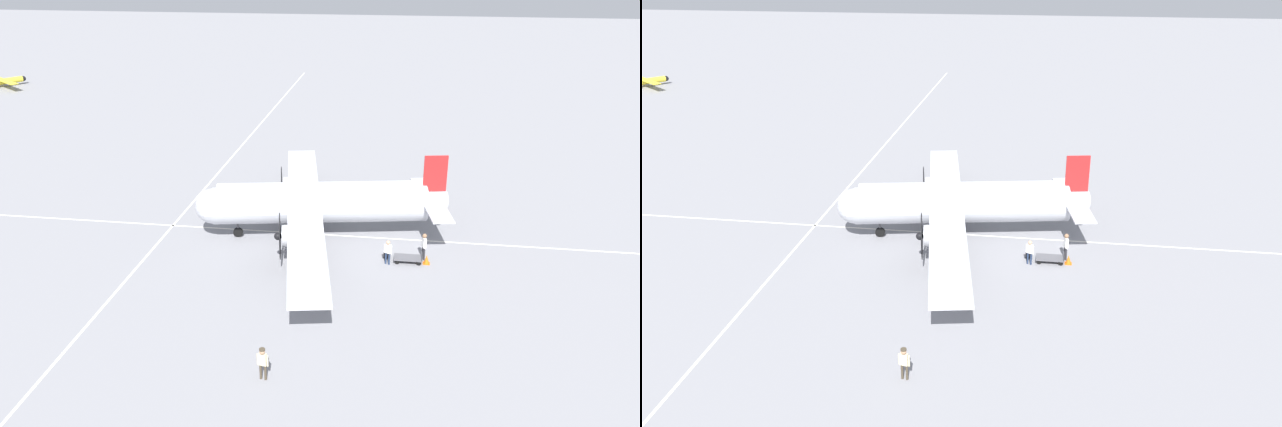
% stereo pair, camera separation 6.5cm
% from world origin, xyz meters
% --- Properties ---
extents(ground_plane, '(300.00, 300.00, 0.00)m').
position_xyz_m(ground_plane, '(0.00, 0.00, 0.00)').
color(ground_plane, gray).
extents(apron_line_eastwest, '(120.00, 0.16, 0.01)m').
position_xyz_m(apron_line_eastwest, '(0.00, 0.12, 0.00)').
color(apron_line_eastwest, silver).
rests_on(apron_line_eastwest, ground_plane).
extents(apron_line_northsouth, '(0.16, 120.00, 0.01)m').
position_xyz_m(apron_line_northsouth, '(-11.01, 0.00, 0.00)').
color(apron_line_northsouth, silver).
rests_on(apron_line_northsouth, ground_plane).
extents(airliner_main, '(17.71, 26.10, 5.84)m').
position_xyz_m(airliner_main, '(-0.43, -0.08, 2.53)').
color(airliner_main, silver).
rests_on(airliner_main, ground_plane).
extents(crew_foreground, '(0.58, 0.33, 1.74)m').
position_xyz_m(crew_foreground, '(-0.45, -16.26, 1.09)').
color(crew_foreground, '#473D2D').
rests_on(crew_foreground, ground_plane).
extents(passenger_boarding, '(0.53, 0.33, 1.69)m').
position_xyz_m(passenger_boarding, '(4.94, -3.72, 1.03)').
color(passenger_boarding, navy).
rests_on(passenger_boarding, ground_plane).
extents(ramp_agent, '(0.32, 0.60, 1.84)m').
position_xyz_m(ramp_agent, '(7.26, -2.68, 1.13)').
color(ramp_agent, '#2D2D33').
rests_on(ramp_agent, ground_plane).
extents(suitcase_near_door, '(0.45, 0.14, 0.50)m').
position_xyz_m(suitcase_near_door, '(4.89, -2.90, 0.23)').
color(suitcase_near_door, '#232328').
rests_on(suitcase_near_door, ground_plane).
extents(baggage_cart, '(1.84, 1.06, 0.56)m').
position_xyz_m(baggage_cart, '(6.29, -3.22, 0.27)').
color(baggage_cart, '#56565B').
rests_on(baggage_cart, ground_plane).
extents(light_aircraft_distant, '(9.06, 7.76, 2.00)m').
position_xyz_m(light_aircraft_distant, '(-52.87, 42.95, 0.83)').
color(light_aircraft_distant, yellow).
rests_on(light_aircraft_distant, ground_plane).
extents(traffic_cone, '(0.45, 0.45, 0.60)m').
position_xyz_m(traffic_cone, '(7.46, -3.30, 0.28)').
color(traffic_cone, orange).
rests_on(traffic_cone, ground_plane).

